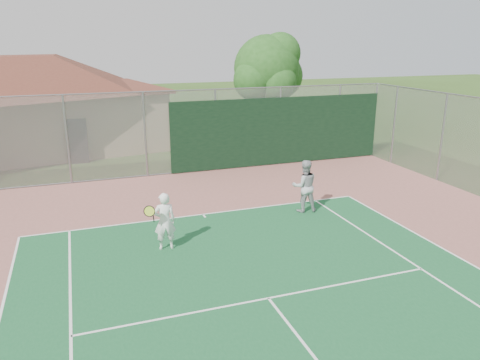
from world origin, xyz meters
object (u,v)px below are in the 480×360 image
Objects in this scene: tree at (268,71)px; player_grey_back at (305,187)px; player_white_front at (164,222)px; clubhouse at (31,94)px.

player_grey_back is (-3.29, -10.95, -3.00)m from tree.
player_white_front is 5.07m from player_grey_back.
clubhouse is at bearing -45.53° from player_grey_back.
player_grey_back is at bearing -65.60° from clubhouse.
tree is 3.69× the size of player_white_front.
clubhouse is at bearing 169.94° from tree.
player_grey_back is at bearing -159.16° from player_white_front.
clubhouse is 15.15m from player_white_front.
clubhouse reaches higher than player_white_front.
tree is 11.82m from player_grey_back.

